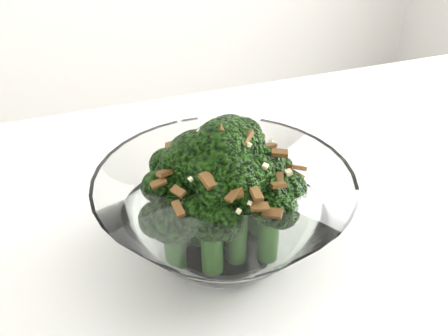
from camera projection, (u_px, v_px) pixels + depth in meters
name	position (u px, v px, depth m)	size (l,w,h in m)	color
table	(274.00, 295.00, 0.56)	(1.26, 0.90, 0.75)	white
broccoli_dish	(224.00, 205.00, 0.49)	(0.25, 0.25, 0.15)	white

